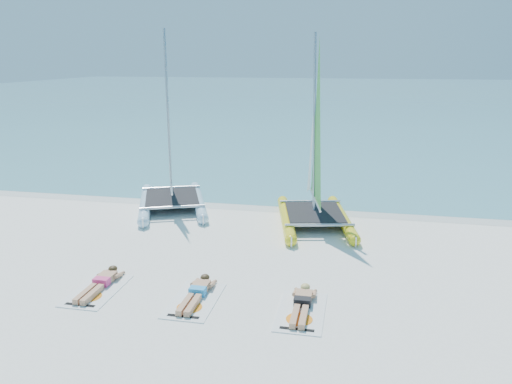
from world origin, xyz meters
TOP-DOWN VIEW (x-y plane):
  - ground at (0.00, 0.00)m, footprint 140.00×140.00m
  - sea at (0.00, 63.00)m, footprint 140.00×115.00m
  - wet_sand_strip at (0.00, 5.50)m, footprint 140.00×1.40m
  - catamaran_blue at (-3.32, 4.76)m, footprint 3.87×5.26m
  - catamaran_yellow at (1.84, 4.33)m, footprint 3.10×5.05m
  - towel_a at (-2.61, -2.03)m, footprint 1.00×1.85m
  - sunbather_a at (-2.61, -1.84)m, footprint 0.37×1.73m
  - towel_b at (-0.21, -2.05)m, footprint 1.00×1.85m
  - sunbather_b at (-0.21, -1.86)m, footprint 0.37×1.73m
  - towel_c at (2.19, -2.09)m, footprint 1.00×1.85m
  - sunbather_c at (2.19, -1.90)m, footprint 0.37×1.73m

SIDE VIEW (x-z plane):
  - ground at x=0.00m, z-range 0.00..0.00m
  - wet_sand_strip at x=0.00m, z-range 0.00..0.01m
  - sea at x=0.00m, z-range 0.00..0.01m
  - towel_a at x=-2.61m, z-range 0.00..0.02m
  - towel_b at x=-0.21m, z-range 0.00..0.02m
  - towel_c at x=2.19m, z-range 0.00..0.02m
  - sunbather_a at x=-2.61m, z-range -0.01..0.25m
  - sunbather_b at x=-0.21m, z-range -0.01..0.25m
  - sunbather_c at x=2.19m, z-range -0.01..0.25m
  - catamaran_blue at x=-3.32m, z-range -1.31..5.18m
  - catamaran_yellow at x=1.84m, z-range -1.16..5.11m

